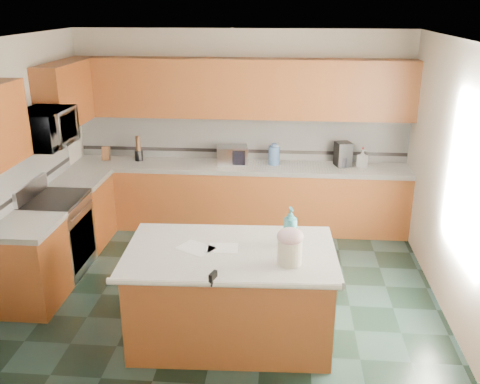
# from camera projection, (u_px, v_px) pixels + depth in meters

# --- Properties ---
(floor) EXTENTS (4.60, 4.60, 0.00)m
(floor) POSITION_uv_depth(u_px,v_px,m) (223.00, 300.00, 5.76)
(floor) COLOR black
(floor) RESTS_ON ground
(ceiling) EXTENTS (4.60, 4.60, 0.00)m
(ceiling) POSITION_uv_depth(u_px,v_px,m) (220.00, 41.00, 4.85)
(ceiling) COLOR white
(ceiling) RESTS_ON ground
(wall_back) EXTENTS (4.60, 0.04, 2.70)m
(wall_back) POSITION_uv_depth(u_px,v_px,m) (242.00, 129.00, 7.48)
(wall_back) COLOR beige
(wall_back) RESTS_ON ground
(wall_front) EXTENTS (4.60, 0.04, 2.70)m
(wall_front) POSITION_uv_depth(u_px,v_px,m) (175.00, 308.00, 3.13)
(wall_front) COLOR beige
(wall_front) RESTS_ON ground
(wall_right) EXTENTS (0.04, 4.60, 2.70)m
(wall_right) POSITION_uv_depth(u_px,v_px,m) (462.00, 189.00, 5.11)
(wall_right) COLOR beige
(wall_right) RESTS_ON ground
(back_base_cab) EXTENTS (4.60, 0.60, 0.86)m
(back_base_cab) POSITION_uv_depth(u_px,v_px,m) (240.00, 198.00, 7.49)
(back_base_cab) COLOR #5D290C
(back_base_cab) RESTS_ON ground
(back_countertop) EXTENTS (4.60, 0.64, 0.06)m
(back_countertop) POSITION_uv_depth(u_px,v_px,m) (240.00, 167.00, 7.33)
(back_countertop) COLOR white
(back_countertop) RESTS_ON back_base_cab
(back_upper_cab) EXTENTS (4.60, 0.33, 0.78)m
(back_upper_cab) POSITION_uv_depth(u_px,v_px,m) (241.00, 88.00, 7.10)
(back_upper_cab) COLOR #5D290C
(back_upper_cab) RESTS_ON wall_back
(back_backsplash) EXTENTS (4.60, 0.02, 0.63)m
(back_backsplash) POSITION_uv_depth(u_px,v_px,m) (241.00, 137.00, 7.49)
(back_backsplash) COLOR silver
(back_backsplash) RESTS_ON back_countertop
(back_accent_band) EXTENTS (4.60, 0.01, 0.05)m
(back_accent_band) POSITION_uv_depth(u_px,v_px,m) (241.00, 151.00, 7.55)
(back_accent_band) COLOR black
(back_accent_band) RESTS_ON back_countertop
(left_base_cab_rear) EXTENTS (0.60, 0.82, 0.86)m
(left_base_cab_rear) POSITION_uv_depth(u_px,v_px,m) (83.00, 212.00, 6.99)
(left_base_cab_rear) COLOR #5D290C
(left_base_cab_rear) RESTS_ON ground
(left_counter_rear) EXTENTS (0.64, 0.82, 0.06)m
(left_counter_rear) POSITION_uv_depth(u_px,v_px,m) (79.00, 179.00, 6.83)
(left_counter_rear) COLOR white
(left_counter_rear) RESTS_ON left_base_cab_rear
(left_base_cab_front) EXTENTS (0.60, 0.72, 0.86)m
(left_base_cab_front) POSITION_uv_depth(u_px,v_px,m) (29.00, 267.00, 5.56)
(left_base_cab_front) COLOR #5D290C
(left_base_cab_front) RESTS_ON ground
(left_counter_front) EXTENTS (0.64, 0.72, 0.06)m
(left_counter_front) POSITION_uv_depth(u_px,v_px,m) (23.00, 227.00, 5.40)
(left_counter_front) COLOR white
(left_counter_front) RESTS_ON left_base_cab_front
(left_backsplash) EXTENTS (0.02, 2.30, 0.63)m
(left_backsplash) POSITION_uv_depth(u_px,v_px,m) (27.00, 170.00, 6.05)
(left_backsplash) COLOR silver
(left_backsplash) RESTS_ON wall_left
(left_accent_band) EXTENTS (0.01, 2.30, 0.05)m
(left_accent_band) POSITION_uv_depth(u_px,v_px,m) (30.00, 186.00, 6.11)
(left_accent_band) COLOR black
(left_accent_band) RESTS_ON wall_left
(left_upper_cab_rear) EXTENTS (0.33, 1.09, 0.78)m
(left_upper_cab_rear) POSITION_uv_depth(u_px,v_px,m) (64.00, 95.00, 6.62)
(left_upper_cab_rear) COLOR #5D290C
(left_upper_cab_rear) RESTS_ON wall_left
(range_body) EXTENTS (0.60, 0.76, 0.88)m
(range_body) POSITION_uv_depth(u_px,v_px,m) (58.00, 237.00, 6.25)
(range_body) COLOR #B7B7BC
(range_body) RESTS_ON ground
(range_oven_door) EXTENTS (0.02, 0.68, 0.55)m
(range_oven_door) POSITION_uv_depth(u_px,v_px,m) (83.00, 241.00, 6.24)
(range_oven_door) COLOR black
(range_oven_door) RESTS_ON range_body
(range_cooktop) EXTENTS (0.62, 0.78, 0.04)m
(range_cooktop) POSITION_uv_depth(u_px,v_px,m) (54.00, 200.00, 6.09)
(range_cooktop) COLOR black
(range_cooktop) RESTS_ON range_body
(range_handle) EXTENTS (0.02, 0.66, 0.02)m
(range_handle) POSITION_uv_depth(u_px,v_px,m) (82.00, 211.00, 6.11)
(range_handle) COLOR #B7B7BC
(range_handle) RESTS_ON range_body
(range_backguard) EXTENTS (0.06, 0.76, 0.18)m
(range_backguard) POSITION_uv_depth(u_px,v_px,m) (30.00, 189.00, 6.07)
(range_backguard) COLOR #B7B7BC
(range_backguard) RESTS_ON range_body
(microwave) EXTENTS (0.50, 0.73, 0.41)m
(microwave) POSITION_uv_depth(u_px,v_px,m) (45.00, 129.00, 5.81)
(microwave) COLOR #B7B7BC
(microwave) RESTS_ON wall_left
(island_base) EXTENTS (1.84, 1.11, 0.86)m
(island_base) POSITION_uv_depth(u_px,v_px,m) (231.00, 297.00, 5.00)
(island_base) COLOR #5D290C
(island_base) RESTS_ON ground
(island_top) EXTENTS (1.95, 1.21, 0.06)m
(island_top) POSITION_uv_depth(u_px,v_px,m) (231.00, 253.00, 4.85)
(island_top) COLOR white
(island_top) RESTS_ON island_base
(island_bullnose) EXTENTS (1.90, 0.14, 0.06)m
(island_bullnose) POSITION_uv_depth(u_px,v_px,m) (223.00, 284.00, 4.32)
(island_bullnose) COLOR white
(island_bullnose) RESTS_ON island_base
(treat_jar) EXTENTS (0.22, 0.22, 0.22)m
(treat_jar) POSITION_uv_depth(u_px,v_px,m) (290.00, 252.00, 4.55)
(treat_jar) COLOR beige
(treat_jar) RESTS_ON island_top
(treat_jar_lid) EXTENTS (0.23, 0.23, 0.14)m
(treat_jar_lid) POSITION_uv_depth(u_px,v_px,m) (290.00, 236.00, 4.50)
(treat_jar_lid) COLOR beige
(treat_jar_lid) RESTS_ON treat_jar
(treat_jar_knob) EXTENTS (0.07, 0.03, 0.03)m
(treat_jar_knob) POSITION_uv_depth(u_px,v_px,m) (290.00, 231.00, 4.49)
(treat_jar_knob) COLOR tan
(treat_jar_knob) RESTS_ON treat_jar_lid
(treat_jar_knob_end_l) EXTENTS (0.04, 0.04, 0.04)m
(treat_jar_knob_end_l) POSITION_uv_depth(u_px,v_px,m) (286.00, 231.00, 4.49)
(treat_jar_knob_end_l) COLOR tan
(treat_jar_knob_end_l) RESTS_ON treat_jar_lid
(treat_jar_knob_end_r) EXTENTS (0.04, 0.04, 0.04)m
(treat_jar_knob_end_r) POSITION_uv_depth(u_px,v_px,m) (295.00, 231.00, 4.48)
(treat_jar_knob_end_r) COLOR tan
(treat_jar_knob_end_r) RESTS_ON treat_jar_lid
(soap_bottle_island) EXTENTS (0.17, 0.17, 0.37)m
(soap_bottle_island) POSITION_uv_depth(u_px,v_px,m) (290.00, 227.00, 4.87)
(soap_bottle_island) COLOR teal
(soap_bottle_island) RESTS_ON island_top
(paper_sheet_a) EXTENTS (0.29, 0.22, 0.00)m
(paper_sheet_a) POSITION_uv_depth(u_px,v_px,m) (223.00, 248.00, 4.87)
(paper_sheet_a) COLOR white
(paper_sheet_a) RESTS_ON island_top
(paper_sheet_b) EXTENTS (0.39, 0.36, 0.00)m
(paper_sheet_b) POSITION_uv_depth(u_px,v_px,m) (196.00, 248.00, 4.87)
(paper_sheet_b) COLOR white
(paper_sheet_b) RESTS_ON island_top
(clamp_body) EXTENTS (0.06, 0.11, 0.09)m
(clamp_body) POSITION_uv_depth(u_px,v_px,m) (213.00, 278.00, 4.33)
(clamp_body) COLOR black
(clamp_body) RESTS_ON island_top
(clamp_handle) EXTENTS (0.02, 0.07, 0.02)m
(clamp_handle) POSITION_uv_depth(u_px,v_px,m) (212.00, 284.00, 4.28)
(clamp_handle) COLOR black
(clamp_handle) RESTS_ON island_top
(knife_block) EXTENTS (0.12, 0.15, 0.21)m
(knife_block) POSITION_uv_depth(u_px,v_px,m) (106.00, 154.00, 7.49)
(knife_block) COLOR #472814
(knife_block) RESTS_ON back_countertop
(utensil_crock) EXTENTS (0.11, 0.11, 0.14)m
(utensil_crock) POSITION_uv_depth(u_px,v_px,m) (139.00, 156.00, 7.49)
(utensil_crock) COLOR black
(utensil_crock) RESTS_ON back_countertop
(utensil_bundle) EXTENTS (0.07, 0.07, 0.21)m
(utensil_bundle) POSITION_uv_depth(u_px,v_px,m) (138.00, 143.00, 7.43)
(utensil_bundle) COLOR #472814
(utensil_bundle) RESTS_ON utensil_crock
(toaster_oven) EXTENTS (0.45, 0.34, 0.24)m
(toaster_oven) POSITION_uv_depth(u_px,v_px,m) (232.00, 155.00, 7.34)
(toaster_oven) COLOR #B7B7BC
(toaster_oven) RESTS_ON back_countertop
(toaster_oven_door) EXTENTS (0.38, 0.01, 0.20)m
(toaster_oven_door) POSITION_uv_depth(u_px,v_px,m) (231.00, 158.00, 7.21)
(toaster_oven_door) COLOR black
(toaster_oven_door) RESTS_ON toaster_oven
(paper_towel) EXTENTS (0.12, 0.12, 0.27)m
(paper_towel) POSITION_uv_depth(u_px,v_px,m) (275.00, 154.00, 7.33)
(paper_towel) COLOR white
(paper_towel) RESTS_ON back_countertop
(paper_towel_base) EXTENTS (0.18, 0.18, 0.01)m
(paper_towel_base) POSITION_uv_depth(u_px,v_px,m) (275.00, 163.00, 7.38)
(paper_towel_base) COLOR #B7B7BC
(paper_towel_base) RESTS_ON back_countertop
(water_jug) EXTENTS (0.15, 0.15, 0.25)m
(water_jug) POSITION_uv_depth(u_px,v_px,m) (274.00, 155.00, 7.30)
(water_jug) COLOR #486DA6
(water_jug) RESTS_ON back_countertop
(water_jug_neck) EXTENTS (0.07, 0.07, 0.04)m
(water_jug_neck) POSITION_uv_depth(u_px,v_px,m) (274.00, 145.00, 7.25)
(water_jug_neck) COLOR #486DA6
(water_jug_neck) RESTS_ON water_jug
(coffee_maker) EXTENTS (0.24, 0.26, 0.33)m
(coffee_maker) POSITION_uv_depth(u_px,v_px,m) (343.00, 154.00, 7.23)
(coffee_maker) COLOR black
(coffee_maker) RESTS_ON back_countertop
(coffee_carafe) EXTENTS (0.14, 0.14, 0.14)m
(coffee_carafe) POSITION_uv_depth(u_px,v_px,m) (343.00, 162.00, 7.22)
(coffee_carafe) COLOR black
(coffee_carafe) RESTS_ON back_countertop
(soap_bottle_back) EXTENTS (0.16, 0.16, 0.24)m
(soap_bottle_back) POSITION_uv_depth(u_px,v_px,m) (362.00, 158.00, 7.19)
(soap_bottle_back) COLOR white
(soap_bottle_back) RESTS_ON back_countertop
(soap_back_cap) EXTENTS (0.02, 0.02, 0.03)m
(soap_back_cap) POSITION_uv_depth(u_px,v_px,m) (363.00, 148.00, 7.15)
(soap_back_cap) COLOR red
(soap_back_cap) RESTS_ON soap_bottle_back
(window_light_proxy) EXTENTS (0.02, 1.40, 1.10)m
(window_light_proxy) POSITION_uv_depth(u_px,v_px,m) (468.00, 180.00, 4.88)
(window_light_proxy) COLOR white
(window_light_proxy) RESTS_ON wall_right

